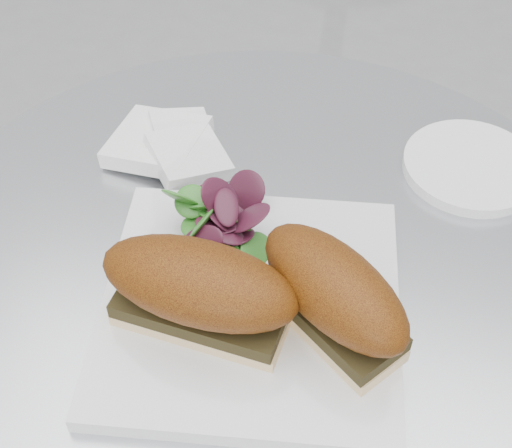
{
  "coord_description": "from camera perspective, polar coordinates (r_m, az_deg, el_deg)",
  "views": [
    {
      "loc": [
        0.09,
        -0.4,
        1.23
      ],
      "look_at": [
        -0.01,
        0.02,
        0.77
      ],
      "focal_mm": 50.0,
      "sensor_mm": 36.0,
      "label": 1
    }
  ],
  "objects": [
    {
      "name": "sandwich_right",
      "position": [
        0.56,
        6.2,
        -5.59
      ],
      "size": [
        0.16,
        0.14,
        0.08
      ],
      "rotation": [
        0.0,
        0.0,
        -0.68
      ],
      "color": "beige",
      "rests_on": "plate"
    },
    {
      "name": "table",
      "position": [
        0.85,
        0.4,
        -13.97
      ],
      "size": [
        0.7,
        0.7,
        0.73
      ],
      "color": "#B1B3B8",
      "rests_on": "ground"
    },
    {
      "name": "sandwich_left",
      "position": [
        0.56,
        -4.55,
        -5.25
      ],
      "size": [
        0.17,
        0.09,
        0.08
      ],
      "rotation": [
        0.0,
        0.0,
        -0.11
      ],
      "color": "beige",
      "rests_on": "plate"
    },
    {
      "name": "saucer",
      "position": [
        0.77,
        16.81,
        4.43
      ],
      "size": [
        0.14,
        0.14,
        0.01
      ],
      "primitive_type": "cylinder",
      "color": "white",
      "rests_on": "table"
    },
    {
      "name": "salad",
      "position": [
        0.64,
        -2.63,
        0.71
      ],
      "size": [
        0.1,
        0.1,
        0.05
      ],
      "primitive_type": null,
      "color": "#409330",
      "rests_on": "plate"
    },
    {
      "name": "plate",
      "position": [
        0.61,
        -0.43,
        -6.51
      ],
      "size": [
        0.28,
        0.28,
        0.02
      ],
      "primitive_type": "cube",
      "rotation": [
        0.0,
        0.0,
        0.13
      ],
      "color": "white",
      "rests_on": "table"
    },
    {
      "name": "napkin",
      "position": [
        0.75,
        -6.64,
        5.56
      ],
      "size": [
        0.16,
        0.16,
        0.02
      ],
      "primitive_type": null,
      "rotation": [
        0.0,
        0.0,
        -0.4
      ],
      "color": "white",
      "rests_on": "table"
    }
  ]
}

